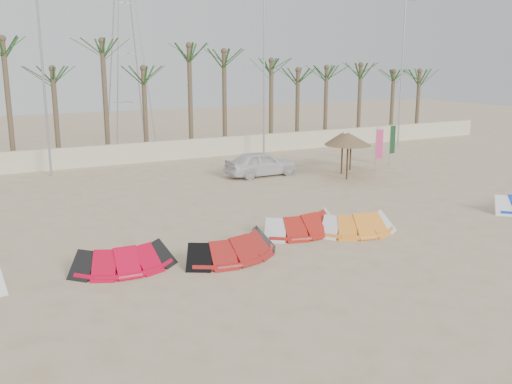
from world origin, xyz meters
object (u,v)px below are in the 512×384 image
kite_orange (354,222)px  parasol_left (343,138)px  parasol_right (351,140)px  parasol_mid (348,139)px  kite_red_mid (229,244)px  kite_red_left (121,256)px  car (261,164)px  kite_red_right (300,221)px

kite_orange → parasol_left: 11.80m
parasol_left → parasol_right: parasol_left is taller
parasol_mid → parasol_right: 2.90m
parasol_left → kite_red_mid: bearing=-140.4°
kite_orange → kite_red_mid: bearing=-177.7°
kite_red_left → parasol_mid: size_ratio=1.26×
kite_red_mid → parasol_mid: bearing=37.0°
kite_red_mid → kite_orange: size_ratio=1.17×
parasol_left → parasol_mid: bearing=-115.4°
parasol_mid → parasol_right: bearing=49.3°
kite_red_mid → car: size_ratio=0.91×
parasol_mid → kite_red_left: bearing=-152.0°
parasol_mid → parasol_right: size_ratio=1.20×
kite_red_mid → kite_orange: (5.47, 0.22, -0.00)m
kite_red_right → parasol_right: size_ratio=1.68×
kite_red_mid → parasol_left: (11.98, 9.92, 1.69)m
kite_red_mid → parasol_mid: size_ratio=1.45×
parasol_right → kite_red_right: bearing=-135.4°
kite_red_mid → kite_red_right: bearing=19.3°
kite_red_mid → kite_red_left: bearing=170.7°
kite_red_right → parasol_mid: bearing=43.4°
kite_red_right → car: (3.85, 10.36, 0.30)m
kite_orange → parasol_left: size_ratio=1.33×
kite_orange → car: 11.60m
kite_orange → parasol_mid: 10.31m
car → kite_red_left: bearing=133.9°
kite_red_mid → parasol_right: bearing=39.0°
kite_orange → kite_red_left: bearing=177.7°
kite_orange → parasol_mid: bearing=54.9°
kite_red_mid → parasol_left: bearing=39.6°
kite_red_mid → kite_orange: bearing=2.3°
kite_red_mid → parasol_right: 17.02m
parasol_right → car: (-5.67, 0.96, -1.12)m
parasol_right → parasol_left: bearing=-147.4°
kite_red_mid → parasol_mid: 14.27m
kite_red_left → car: car is taller
kite_orange → parasol_right: 13.07m
parasol_mid → car: size_ratio=0.63×
kite_red_left → parasol_right: bearing=31.1°
parasol_right → car: 5.86m
kite_red_left → kite_red_right: same height
kite_red_left → car: 15.66m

